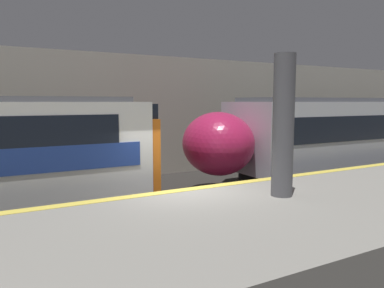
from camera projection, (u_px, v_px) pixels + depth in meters
ground_plane at (186, 231)px, 9.45m from camera, size 120.00×120.00×0.00m
platform at (244, 240)px, 7.32m from camera, size 40.00×4.77×1.11m
station_rear_barrier at (104, 117)px, 15.37m from camera, size 50.00×0.15×5.23m
support_pillar_near at (283, 126)px, 8.41m from camera, size 0.48×0.48×3.21m
train_modern at (379, 134)px, 17.29m from camera, size 19.46×2.99×3.40m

